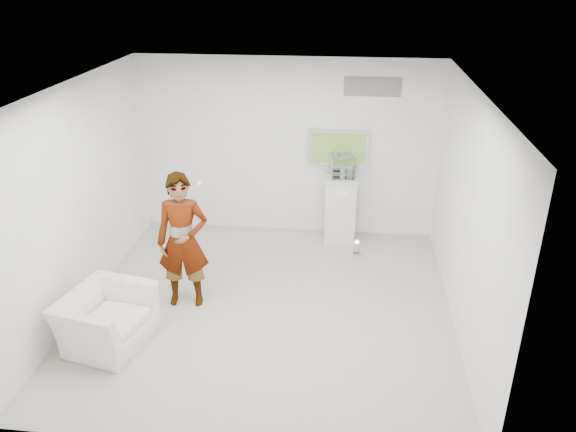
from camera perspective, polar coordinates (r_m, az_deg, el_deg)
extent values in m
cube|color=beige|center=(7.85, -2.16, -9.17)|extent=(5.00, 5.00, 0.01)
cube|color=#323234|center=(6.67, -2.57, 12.73)|extent=(5.00, 5.00, 0.01)
cube|color=white|center=(9.45, -0.07, 6.93)|extent=(5.00, 0.01, 3.00)
cube|color=white|center=(4.98, -6.72, -10.64)|extent=(5.00, 0.01, 3.00)
cube|color=white|center=(7.89, -20.62, 1.65)|extent=(0.01, 5.00, 3.00)
cube|color=white|center=(7.21, 17.71, -0.05)|extent=(0.01, 5.00, 3.00)
cube|color=silver|center=(9.33, 5.13, 6.93)|extent=(1.00, 0.08, 0.60)
cube|color=slate|center=(9.13, 8.59, 12.84)|extent=(0.90, 0.02, 0.30)
imported|color=white|center=(7.61, -10.63, -2.52)|extent=(0.74, 0.54, 1.90)
imported|color=white|center=(7.35, -17.99, -9.92)|extent=(1.13, 1.23, 0.69)
cube|color=silver|center=(9.41, 5.33, 0.72)|extent=(0.57, 0.57, 1.15)
cylinder|color=silver|center=(9.15, 6.99, -3.23)|extent=(0.20, 0.20, 0.25)
cube|color=silver|center=(9.14, 5.51, 5.05)|extent=(0.42, 0.42, 0.36)
cube|color=silver|center=(9.16, 5.50, 4.61)|extent=(0.09, 0.16, 0.21)
cube|color=silver|center=(7.41, -8.99, 3.24)|extent=(0.07, 0.14, 0.03)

